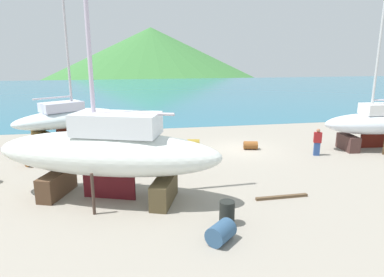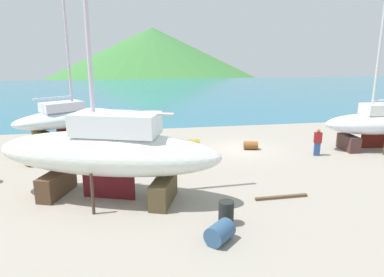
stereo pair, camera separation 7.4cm
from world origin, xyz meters
TOP-DOWN VIEW (x-y plane):
  - ground_plane at (0.00, -4.67)m, footprint 48.00×48.00m
  - sea_water at (0.00, 38.08)m, footprint 145.64×61.49m
  - headland_hill at (2.48, 108.87)m, footprint 134.50×134.50m
  - sailboat_small_center at (8.45, -1.60)m, footprint 6.71×2.81m
  - sailboat_large_starboard at (-7.89, -6.47)m, footprint 9.90×5.85m
  - sailboat_mid_port at (-10.91, 2.76)m, footprint 7.13×5.75m
  - worker at (4.16, -2.22)m, footprint 0.49×0.37m
  - barrel_rust_far at (-3.69, -9.61)m, footprint 0.73×0.73m
  - barrel_tar_black at (-12.26, -0.99)m, footprint 1.05×1.04m
  - barrel_tipped_center at (-4.22, -10.73)m, footprint 1.14×1.13m
  - barrel_tipped_right at (0.71, -0.14)m, footprint 0.97×0.71m
  - barrel_tipped_left at (-2.87, 0.82)m, footprint 0.89×0.74m
  - barrel_blue_faded at (10.97, 1.11)m, footprint 0.78×0.91m
  - timber_long_fore at (-0.72, -7.82)m, footprint 2.34×0.19m

SIDE VIEW (x-z plane):
  - ground_plane at x=0.00m, z-range 0.00..0.00m
  - sea_water at x=0.00m, z-range 0.00..0.00m
  - headland_hill at x=2.48m, z-range -15.74..15.74m
  - timber_long_fore at x=-0.72m, z-range 0.00..0.11m
  - barrel_tipped_right at x=0.71m, z-range 0.00..0.53m
  - barrel_blue_faded at x=10.97m, z-range 0.00..0.55m
  - barrel_tipped_left at x=-2.87m, z-range 0.00..0.60m
  - barrel_tar_black at x=-12.26m, z-range 0.00..0.62m
  - barrel_tipped_center at x=-4.22m, z-range 0.00..0.68m
  - barrel_rust_far at x=-3.69m, z-range 0.00..0.89m
  - worker at x=4.16m, z-range 0.03..1.69m
  - sailboat_small_center at x=8.45m, z-range -3.81..7.20m
  - sailboat_mid_port at x=-10.91m, z-range -3.80..7.49m
  - sailboat_large_starboard at x=-7.89m, z-range -5.24..9.37m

